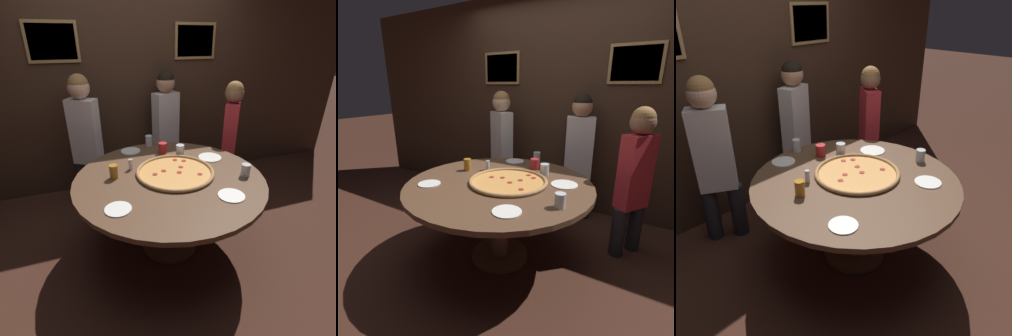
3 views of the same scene
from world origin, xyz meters
The scene contains 17 objects.
ground_plane centered at (0.00, 0.00, 0.00)m, with size 24.00×24.00×0.00m, color #422319.
back_wall centered at (0.00, 1.40, 1.30)m, with size 6.40×0.08×2.60m.
dining_table centered at (0.00, 0.00, 0.61)m, with size 1.60×1.60×0.74m.
giant_pizza centered at (0.07, 0.04, 0.75)m, with size 0.68×0.68×0.03m.
drink_cup_beside_pizza centered at (-0.45, 0.13, 0.80)m, with size 0.07×0.07×0.12m, color #BC7A23.
drink_cup_by_shaker centered at (0.10, 0.50, 0.79)m, with size 0.09×0.09×0.11m, color #B22328.
drink_cup_front_edge centered at (0.61, -0.19, 0.79)m, with size 0.08×0.08×0.11m, color silver.
drink_cup_far_left centered at (0.02, 0.73, 0.80)m, with size 0.07×0.07×0.11m, color silver.
drink_cup_near_right centered at (0.25, 0.40, 0.79)m, with size 0.08×0.08×0.10m, color silver.
white_plate_far_back centered at (-0.49, -0.33, 0.74)m, with size 0.19×0.19×0.01m, color white.
white_plate_left_side centered at (0.33, -0.44, 0.74)m, with size 0.20×0.20×0.01m, color white.
white_plate_near_front centered at (0.50, 0.23, 0.74)m, with size 0.22×0.22×0.01m, color white.
white_plate_beside_cup centered at (-0.20, 0.64, 0.74)m, with size 0.20×0.20×0.01m, color white.
condiment_shaker centered at (-0.28, 0.24, 0.79)m, with size 0.04×0.04×0.10m.
diner_far_left centered at (0.99, 0.68, 0.78)m, with size 0.30×0.35×1.38m.
diner_side_right centered at (-0.61, 1.03, 0.84)m, with size 0.38×0.30×1.47m.
diner_far_right centered at (0.35, 1.15, 0.83)m, with size 0.38×0.24×1.46m.
Camera 2 is at (1.13, -1.78, 1.54)m, focal length 28.00 mm.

